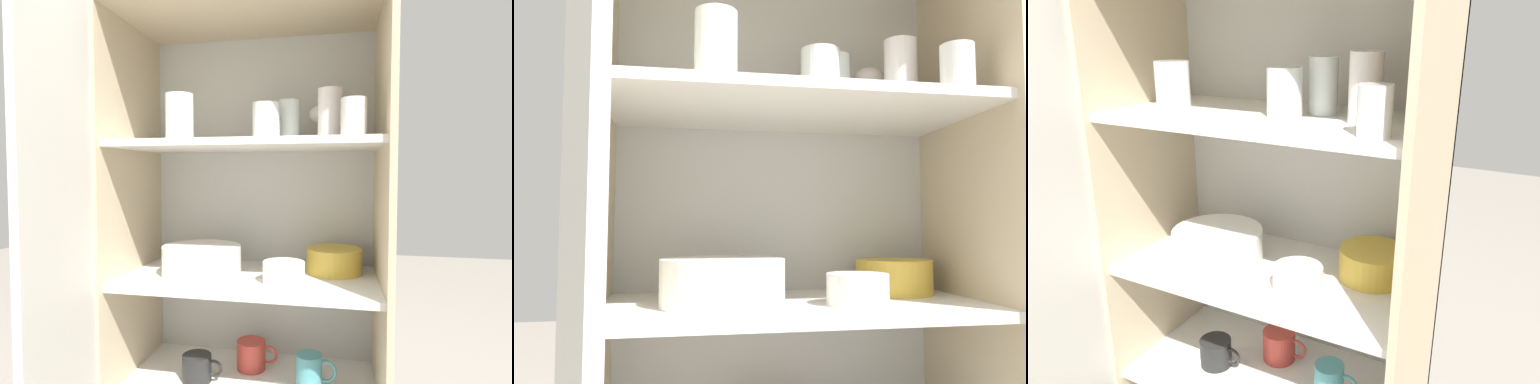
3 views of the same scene
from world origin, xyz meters
The scene contains 15 objects.
cupboard_back_panel centered at (0.00, 0.40, 0.73)m, with size 0.79×0.02×1.45m, color silver.
cupboard_side_left centered at (-0.39, 0.19, 0.73)m, with size 0.02×0.42×1.45m, color #CCB793.
cupboard_side_right centered at (0.39, 0.19, 0.73)m, with size 0.02×0.42×1.45m, color #CCB793.
shelf_board_middle centered at (0.00, 0.19, 0.67)m, with size 0.76×0.39×0.02m, color white.
shelf_board_upper centered at (0.00, 0.19, 1.07)m, with size 0.76×0.39×0.02m, color white.
cupboard_door centered at (-0.34, -0.21, 0.73)m, with size 0.12×0.38×1.45m.
tumbler_glass_0 centered at (-0.17, 0.06, 1.15)m, with size 0.08×0.08×0.13m.
tumbler_glass_1 centered at (0.30, 0.07, 1.13)m, with size 0.07×0.07×0.10m.
tumbler_glass_2 centered at (0.11, 0.26, 1.15)m, with size 0.07×0.07×0.13m.
tumbler_glass_3 centered at (0.05, 0.18, 1.14)m, with size 0.08×0.08×0.11m.
tumbler_glass_4 centered at (0.24, 0.19, 1.16)m, with size 0.07×0.07×0.15m.
wine_glass_0 centered at (0.21, 0.30, 1.17)m, with size 0.08×0.08×0.12m.
plate_stack_white centered at (-0.15, 0.17, 0.72)m, with size 0.24×0.24×0.09m.
mixing_bowl_large centered at (0.25, 0.28, 0.72)m, with size 0.17×0.17×0.08m.
serving_bowl_small centered at (0.11, 0.13, 0.71)m, with size 0.12×0.12×0.06m.
Camera 2 is at (-0.22, -0.80, 0.82)m, focal length 35.00 mm.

